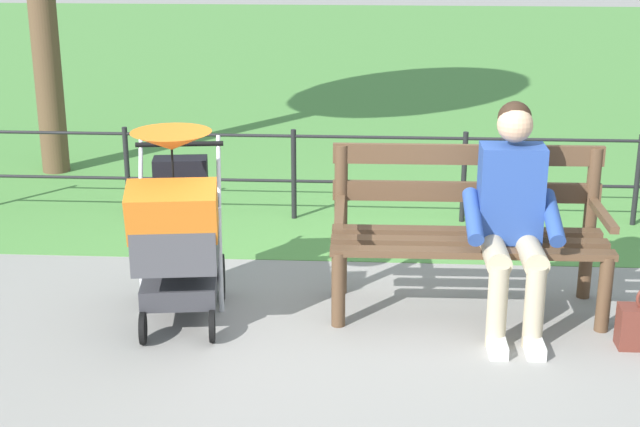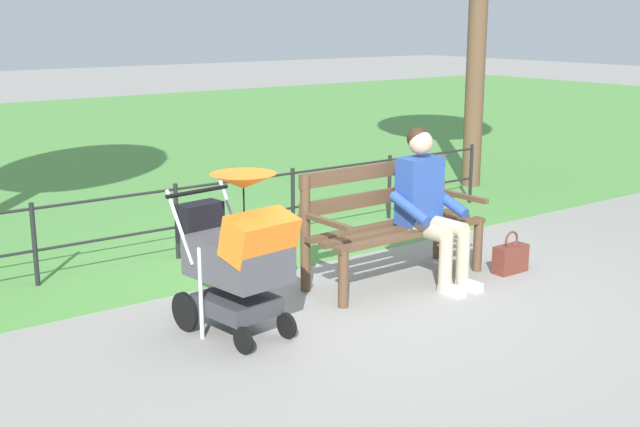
# 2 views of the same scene
# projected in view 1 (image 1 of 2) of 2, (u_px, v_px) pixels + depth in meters

# --- Properties ---
(ground_plane) EXTENTS (60.00, 60.00, 0.00)m
(ground_plane) POSITION_uv_depth(u_px,v_px,m) (377.00, 311.00, 5.69)
(ground_plane) COLOR gray
(grass_lawn) EXTENTS (40.00, 16.00, 0.01)m
(grass_lawn) POSITION_uv_depth(u_px,v_px,m) (379.00, 64.00, 14.02)
(grass_lawn) COLOR #518E42
(grass_lawn) RESTS_ON ground
(park_bench) EXTENTS (1.61, 0.62, 0.96)m
(park_bench) POSITION_uv_depth(u_px,v_px,m) (468.00, 223.00, 5.60)
(park_bench) COLOR brown
(park_bench) RESTS_ON ground
(person_on_bench) EXTENTS (0.54, 0.74, 1.28)m
(person_on_bench) POSITION_uv_depth(u_px,v_px,m) (512.00, 211.00, 5.33)
(person_on_bench) COLOR tan
(person_on_bench) RESTS_ON ground
(stroller) EXTENTS (0.61, 0.94, 1.15)m
(stroller) POSITION_uv_depth(u_px,v_px,m) (177.00, 225.00, 5.37)
(stroller) COLOR black
(stroller) RESTS_ON ground
(park_fence) EXTENTS (6.44, 0.04, 0.70)m
(park_fence) POSITION_uv_depth(u_px,v_px,m) (379.00, 168.00, 7.16)
(park_fence) COLOR black
(park_fence) RESTS_ON ground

